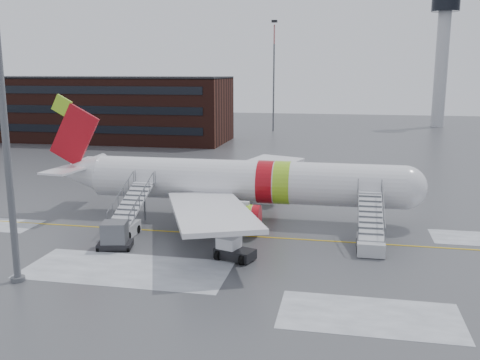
% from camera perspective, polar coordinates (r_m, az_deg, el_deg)
% --- Properties ---
extents(ground, '(260.00, 260.00, 0.00)m').
position_cam_1_polar(ground, '(45.12, 0.13, -5.59)').
color(ground, '#494C4F').
rests_on(ground, ground).
extents(airliner, '(35.03, 32.97, 11.18)m').
position_cam_1_polar(airliner, '(48.65, -0.64, -0.17)').
color(airliner, white).
rests_on(airliner, ground).
extents(airstair_fwd, '(2.05, 7.70, 3.48)m').
position_cam_1_polar(airstair_fwd, '(41.94, 13.73, -5.74)').
color(airstair_fwd, '#B1B4B8').
rests_on(airstair_fwd, ground).
extents(airstair_aft, '(2.05, 7.70, 3.48)m').
position_cam_1_polar(airstair_aft, '(45.47, -12.07, -4.32)').
color(airstair_aft, silver).
rests_on(airstair_aft, ground).
extents(pushback_tug, '(3.13, 2.72, 1.60)m').
position_cam_1_polar(pushback_tug, '(38.68, -0.78, -7.44)').
color(pushback_tug, black).
rests_on(pushback_tug, ground).
extents(uld_container, '(2.86, 2.33, 2.07)m').
position_cam_1_polar(uld_container, '(41.97, -13.22, -5.84)').
color(uld_container, black).
rests_on(uld_container, ground).
extents(light_mast_near, '(1.20, 1.20, 22.60)m').
position_cam_1_polar(light_mast_near, '(35.50, -24.06, 8.14)').
color(light_mast_near, '#595B60').
rests_on(light_mast_near, ground).
extents(terminal_building, '(62.00, 16.11, 12.30)m').
position_cam_1_polar(terminal_building, '(111.18, -17.56, 7.34)').
color(terminal_building, '#3F1E16').
rests_on(terminal_building, ground).
extents(control_tower, '(6.40, 6.40, 30.00)m').
position_cam_1_polar(control_tower, '(139.11, 20.80, 13.05)').
color(control_tower, '#B2B5BA').
rests_on(control_tower, ground).
extents(light_mast_far_n, '(1.20, 1.20, 24.25)m').
position_cam_1_polar(light_mast_far_n, '(121.41, 3.63, 11.76)').
color(light_mast_far_n, '#595B60').
rests_on(light_mast_far_n, ground).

